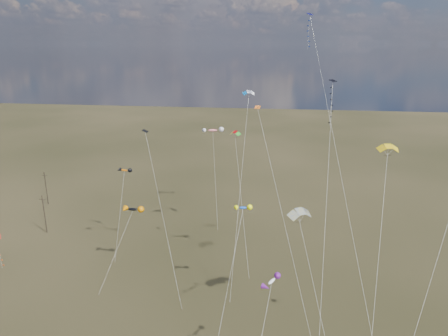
# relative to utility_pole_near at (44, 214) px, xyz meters

# --- Properties ---
(utility_pole_near) EXTENTS (1.40, 0.20, 8.00)m
(utility_pole_near) POSITION_rel_utility_pole_near_xyz_m (0.00, 0.00, 0.00)
(utility_pole_near) COLOR black
(utility_pole_near) RESTS_ON ground
(utility_pole_far) EXTENTS (1.40, 0.20, 8.00)m
(utility_pole_far) POSITION_rel_utility_pole_near_xyz_m (-8.00, 14.00, 0.00)
(utility_pole_far) COLOR black
(utility_pole_far) RESTS_ON ground
(diamond_black_high) EXTENTS (3.20, 28.14, 32.22)m
(diamond_black_high) POSITION_rel_utility_pole_near_xyz_m (52.30, -16.09, 23.27)
(diamond_black_high) COLOR black
(diamond_black_high) RESTS_ON ground
(diamond_navy_tall) EXTENTS (9.17, 27.91, 40.81)m
(diamond_navy_tall) POSITION_rel_utility_pole_near_xyz_m (50.29, -9.33, 30.87)
(diamond_navy_tall) COLOR #0B0B4A
(diamond_navy_tall) RESTS_ON ground
(diamond_black_mid) EXTENTS (8.40, 11.95, 23.83)m
(diamond_black_mid) POSITION_rel_utility_pole_near_xyz_m (27.42, -12.36, 12.88)
(diamond_black_mid) COLOR black
(diamond_black_mid) RESTS_ON ground
(diamond_orange_center) EXTENTS (9.51, 20.78, 27.89)m
(diamond_orange_center) POSITION_rel_utility_pole_near_xyz_m (45.55, -15.85, 14.52)
(diamond_orange_center) COLOR orange
(diamond_orange_center) RESTS_ON ground
(parafoil_yellow) EXTENTS (4.91, 18.33, 26.83)m
(parafoil_yellow) POSITION_rel_utility_pole_near_xyz_m (57.31, -25.32, 22.02)
(parafoil_yellow) COLOR gold
(parafoil_yellow) RESTS_ON ground
(parafoil_blue_white) EXTENTS (2.13, 17.74, 29.53)m
(parafoil_blue_white) POSITION_rel_utility_pole_near_xyz_m (40.64, -1.18, 24.68)
(parafoil_blue_white) COLOR #0C6ABD
(parafoil_blue_white) RESTS_ON ground
(parafoil_striped) EXTENTS (6.34, 14.32, 17.47)m
(parafoil_striped) POSITION_rel_utility_pole_near_xyz_m (48.88, -21.34, 12.56)
(parafoil_striped) COLOR yellow
(parafoil_striped) RESTS_ON ground
(parafoil_tricolor) EXTENTS (5.50, 17.13, 21.53)m
(parafoil_tricolor) POSITION_rel_utility_pole_near_xyz_m (37.89, 4.32, 16.77)
(parafoil_tricolor) COLOR yellow
(parafoil_tricolor) RESTS_ON ground
(novelty_black_orange) EXTENTS (4.89, 8.76, 11.61)m
(novelty_black_orange) POSITION_rel_utility_pole_near_xyz_m (22.87, -10.89, 6.90)
(novelty_black_orange) COLOR black
(novelty_black_orange) RESTS_ON ground
(novelty_orange_black) EXTENTS (2.90, 9.54, 14.78)m
(novelty_orange_black) POSITION_rel_utility_pole_near_xyz_m (17.86, -0.89, 10.15)
(novelty_orange_black) COLOR orange
(novelty_orange_black) RESTS_ON ground
(novelty_white_purple) EXTENTS (3.24, 9.14, 13.34)m
(novelty_white_purple) POSITION_rel_utility_pole_near_xyz_m (45.69, -31.48, 8.79)
(novelty_white_purple) COLOR white
(novelty_white_purple) RESTS_ON ground
(novelty_redwhite_stripe) EXTENTS (4.79, 11.45, 19.36)m
(novelty_redwhite_stripe) POSITION_rel_utility_pole_near_xyz_m (31.72, 15.88, 14.61)
(novelty_redwhite_stripe) COLOR red
(novelty_redwhite_stripe) RESTS_ON ground
(novelty_blue_yellow) EXTENTS (3.39, 10.67, 15.31)m
(novelty_blue_yellow) POSITION_rel_utility_pole_near_xyz_m (41.32, -16.97, 10.69)
(novelty_blue_yellow) COLOR blue
(novelty_blue_yellow) RESTS_ON ground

